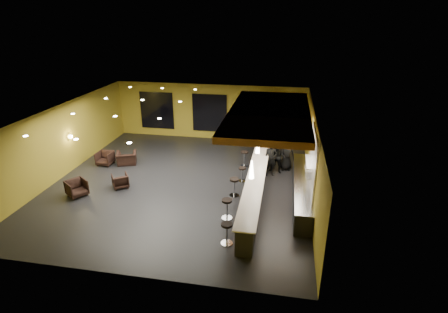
% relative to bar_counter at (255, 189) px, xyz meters
% --- Properties ---
extents(floor, '(12.00, 13.00, 0.10)m').
position_rel_bar_counter_xyz_m(floor, '(-3.65, 1.00, -0.55)').
color(floor, black).
rests_on(floor, ground).
extents(ceiling, '(12.00, 13.00, 0.10)m').
position_rel_bar_counter_xyz_m(ceiling, '(-3.65, 1.00, 3.05)').
color(ceiling, black).
extents(wall_back, '(12.00, 0.10, 3.50)m').
position_rel_bar_counter_xyz_m(wall_back, '(-3.65, 7.55, 1.25)').
color(wall_back, olive).
rests_on(wall_back, floor).
extents(wall_front, '(12.00, 0.10, 3.50)m').
position_rel_bar_counter_xyz_m(wall_front, '(-3.65, -5.55, 1.25)').
color(wall_front, olive).
rests_on(wall_front, floor).
extents(wall_left, '(0.10, 13.00, 3.50)m').
position_rel_bar_counter_xyz_m(wall_left, '(-9.70, 1.00, 1.25)').
color(wall_left, olive).
rests_on(wall_left, floor).
extents(wall_right, '(0.10, 13.00, 3.50)m').
position_rel_bar_counter_xyz_m(wall_right, '(2.40, 1.00, 1.25)').
color(wall_right, olive).
rests_on(wall_right, floor).
extents(wood_soffit, '(3.60, 8.00, 0.28)m').
position_rel_bar_counter_xyz_m(wood_soffit, '(0.35, 2.00, 2.86)').
color(wood_soffit, '#B56B35').
rests_on(wood_soffit, ceiling).
extents(window_left, '(2.20, 0.06, 2.40)m').
position_rel_bar_counter_xyz_m(window_left, '(-7.15, 7.44, 1.20)').
color(window_left, black).
rests_on(window_left, wall_back).
extents(window_center, '(2.20, 0.06, 2.40)m').
position_rel_bar_counter_xyz_m(window_center, '(-3.65, 7.44, 1.20)').
color(window_center, black).
rests_on(window_center, wall_back).
extents(window_right, '(2.20, 0.06, 2.40)m').
position_rel_bar_counter_xyz_m(window_right, '(-0.65, 7.44, 1.20)').
color(window_right, black).
rests_on(window_right, wall_back).
extents(tile_backsplash, '(0.06, 3.20, 2.40)m').
position_rel_bar_counter_xyz_m(tile_backsplash, '(2.31, 0.00, 1.50)').
color(tile_backsplash, white).
rests_on(tile_backsplash, wall_right).
extents(bar_counter, '(0.60, 8.00, 1.00)m').
position_rel_bar_counter_xyz_m(bar_counter, '(0.00, 0.00, 0.00)').
color(bar_counter, black).
rests_on(bar_counter, floor).
extents(bar_top, '(0.78, 8.10, 0.05)m').
position_rel_bar_counter_xyz_m(bar_top, '(0.00, 0.00, 0.52)').
color(bar_top, white).
rests_on(bar_top, bar_counter).
extents(prep_counter, '(0.70, 6.00, 0.86)m').
position_rel_bar_counter_xyz_m(prep_counter, '(2.00, 0.50, -0.07)').
color(prep_counter, black).
rests_on(prep_counter, floor).
extents(prep_top, '(0.72, 6.00, 0.03)m').
position_rel_bar_counter_xyz_m(prep_top, '(2.00, 0.50, 0.39)').
color(prep_top, silver).
rests_on(prep_top, prep_counter).
extents(wall_shelf_lower, '(0.30, 1.50, 0.03)m').
position_rel_bar_counter_xyz_m(wall_shelf_lower, '(2.17, -0.20, 1.10)').
color(wall_shelf_lower, silver).
rests_on(wall_shelf_lower, wall_right).
extents(wall_shelf_upper, '(0.30, 1.50, 0.03)m').
position_rel_bar_counter_xyz_m(wall_shelf_upper, '(2.17, -0.20, 1.55)').
color(wall_shelf_upper, silver).
rests_on(wall_shelf_upper, wall_right).
extents(column, '(0.60, 0.60, 3.50)m').
position_rel_bar_counter_xyz_m(column, '(0.00, 4.60, 1.25)').
color(column, '#965721').
rests_on(column, floor).
extents(wall_sconce, '(0.22, 0.22, 0.22)m').
position_rel_bar_counter_xyz_m(wall_sconce, '(-9.53, 1.50, 1.30)').
color(wall_sconce, '#FFE5B2').
rests_on(wall_sconce, wall_left).
extents(pendant_0, '(0.20, 0.20, 0.70)m').
position_rel_bar_counter_xyz_m(pendant_0, '(0.00, -2.00, 1.85)').
color(pendant_0, white).
rests_on(pendant_0, wood_soffit).
extents(pendant_1, '(0.20, 0.20, 0.70)m').
position_rel_bar_counter_xyz_m(pendant_1, '(0.00, 0.50, 1.85)').
color(pendant_1, white).
rests_on(pendant_1, wood_soffit).
extents(pendant_2, '(0.20, 0.20, 0.70)m').
position_rel_bar_counter_xyz_m(pendant_2, '(0.00, 3.00, 1.85)').
color(pendant_2, white).
rests_on(pendant_2, wood_soffit).
extents(staff_a, '(0.72, 0.56, 1.75)m').
position_rel_bar_counter_xyz_m(staff_a, '(0.50, 2.61, 0.38)').
color(staff_a, black).
rests_on(staff_a, floor).
extents(staff_b, '(0.98, 0.86, 1.69)m').
position_rel_bar_counter_xyz_m(staff_b, '(0.84, 2.96, 0.34)').
color(staff_b, black).
rests_on(staff_b, floor).
extents(staff_c, '(0.85, 0.59, 1.66)m').
position_rel_bar_counter_xyz_m(staff_c, '(1.27, 3.44, 0.33)').
color(staff_c, black).
rests_on(staff_c, floor).
extents(armchair_a, '(1.12, 1.11, 0.74)m').
position_rel_bar_counter_xyz_m(armchair_a, '(-7.86, -1.07, -0.13)').
color(armchair_a, black).
rests_on(armchair_a, floor).
extents(armchair_b, '(0.97, 0.98, 0.64)m').
position_rel_bar_counter_xyz_m(armchair_b, '(-6.33, 0.05, -0.18)').
color(armchair_b, black).
rests_on(armchair_b, floor).
extents(armchair_c, '(0.80, 0.82, 0.73)m').
position_rel_bar_counter_xyz_m(armchair_c, '(-8.29, 2.34, -0.14)').
color(armchair_c, black).
rests_on(armchair_c, floor).
extents(armchair_d, '(1.28, 1.21, 0.67)m').
position_rel_bar_counter_xyz_m(armchair_d, '(-7.19, 2.62, -0.17)').
color(armchair_d, black).
rests_on(armchair_d, floor).
extents(bar_stool_0, '(0.42, 0.42, 0.84)m').
position_rel_bar_counter_xyz_m(bar_stool_0, '(-0.68, -3.35, 0.04)').
color(bar_stool_0, silver).
rests_on(bar_stool_0, floor).
extents(bar_stool_1, '(0.43, 0.43, 0.85)m').
position_rel_bar_counter_xyz_m(bar_stool_1, '(-0.95, -1.73, 0.05)').
color(bar_stool_1, silver).
rests_on(bar_stool_1, floor).
extents(bar_stool_2, '(0.43, 0.43, 0.85)m').
position_rel_bar_counter_xyz_m(bar_stool_2, '(-0.94, 0.14, 0.05)').
color(bar_stool_2, silver).
rests_on(bar_stool_2, floor).
extents(bar_stool_3, '(0.37, 0.37, 0.73)m').
position_rel_bar_counter_xyz_m(bar_stool_3, '(-0.78, 1.64, -0.03)').
color(bar_stool_3, silver).
rests_on(bar_stool_3, floor).
extents(bar_stool_4, '(0.43, 0.43, 0.86)m').
position_rel_bar_counter_xyz_m(bar_stool_4, '(-0.90, 3.43, 0.05)').
color(bar_stool_4, silver).
rests_on(bar_stool_4, floor).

